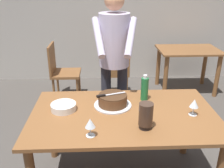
# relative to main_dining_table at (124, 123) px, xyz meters

# --- Properties ---
(back_wall) EXTENTS (10.00, 0.12, 2.70)m
(back_wall) POSITION_rel_main_dining_table_xyz_m (0.00, 2.79, 0.70)
(back_wall) COLOR #BCB7AD
(back_wall) RESTS_ON ground_plane
(main_dining_table) EXTENTS (1.60, 0.94, 0.75)m
(main_dining_table) POSITION_rel_main_dining_table_xyz_m (0.00, 0.00, 0.00)
(main_dining_table) COLOR brown
(main_dining_table) RESTS_ON ground_plane
(cake_on_platter) EXTENTS (0.34, 0.34, 0.11)m
(cake_on_platter) POSITION_rel_main_dining_table_xyz_m (-0.09, 0.14, 0.16)
(cake_on_platter) COLOR silver
(cake_on_platter) RESTS_ON main_dining_table
(cake_knife) EXTENTS (0.26, 0.10, 0.02)m
(cake_knife) POSITION_rel_main_dining_table_xyz_m (-0.16, 0.12, 0.22)
(cake_knife) COLOR silver
(cake_knife) RESTS_ON cake_on_platter
(plate_stack) EXTENTS (0.22, 0.22, 0.06)m
(plate_stack) POSITION_rel_main_dining_table_xyz_m (-0.52, 0.08, 0.13)
(plate_stack) COLOR white
(plate_stack) RESTS_ON main_dining_table
(wine_glass_near) EXTENTS (0.08, 0.08, 0.14)m
(wine_glass_near) POSITION_rel_main_dining_table_xyz_m (0.58, -0.06, 0.21)
(wine_glass_near) COLOR silver
(wine_glass_near) RESTS_ON main_dining_table
(wine_glass_far) EXTENTS (0.08, 0.08, 0.14)m
(wine_glass_far) POSITION_rel_main_dining_table_xyz_m (-0.27, -0.33, 0.21)
(wine_glass_far) COLOR silver
(wine_glass_far) RESTS_ON main_dining_table
(water_bottle) EXTENTS (0.07, 0.07, 0.25)m
(water_bottle) POSITION_rel_main_dining_table_xyz_m (0.22, 0.25, 0.22)
(water_bottle) COLOR #1E6B38
(water_bottle) RESTS_ON main_dining_table
(hurricane_lamp) EXTENTS (0.11, 0.11, 0.21)m
(hurricane_lamp) POSITION_rel_main_dining_table_xyz_m (0.14, -0.24, 0.21)
(hurricane_lamp) COLOR black
(hurricane_lamp) RESTS_ON main_dining_table
(person_cutting_cake) EXTENTS (0.47, 0.56, 1.72)m
(person_cutting_cake) POSITION_rel_main_dining_table_xyz_m (-0.05, 0.68, 0.43)
(person_cutting_cake) COLOR #2D2D38
(person_cutting_cake) RESTS_ON ground_plane
(background_table) EXTENTS (1.00, 0.70, 0.74)m
(background_table) POSITION_rel_main_dining_table_xyz_m (1.27, 2.09, -0.07)
(background_table) COLOR brown
(background_table) RESTS_ON ground_plane
(background_chair_0) EXTENTS (0.45, 0.45, 0.90)m
(background_chair_0) POSITION_rel_main_dining_table_xyz_m (0.02, 1.83, -0.15)
(background_chair_0) COLOR brown
(background_chair_0) RESTS_ON ground_plane
(background_chair_1) EXTENTS (0.44, 0.44, 0.90)m
(background_chair_1) POSITION_rel_main_dining_table_xyz_m (-0.82, 1.86, -0.15)
(background_chair_1) COLOR brown
(background_chair_1) RESTS_ON ground_plane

